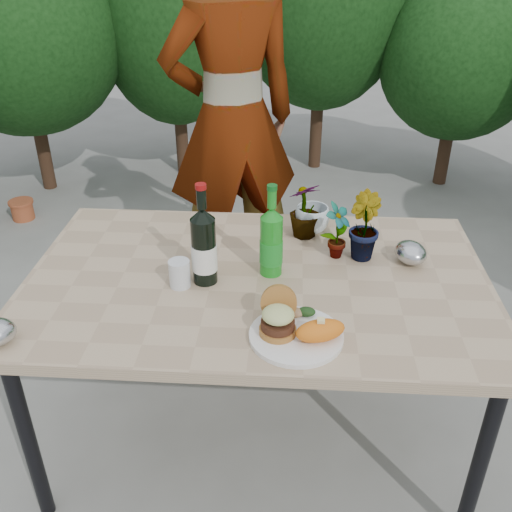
# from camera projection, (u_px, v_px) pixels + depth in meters

# --- Properties ---
(ground) EXTENTS (80.00, 80.00, 0.00)m
(ground) POSITION_uv_depth(u_px,v_px,m) (257.00, 430.00, 2.35)
(ground) COLOR slate
(ground) RESTS_ON ground
(patio_table) EXTENTS (1.60, 1.00, 0.75)m
(patio_table) POSITION_uv_depth(u_px,v_px,m) (257.00, 291.00, 2.00)
(patio_table) COLOR tan
(patio_table) RESTS_ON ground
(shrub_hedge) EXTENTS (6.90, 5.08, 2.19)m
(shrub_hedge) POSITION_uv_depth(u_px,v_px,m) (342.00, 63.00, 3.13)
(shrub_hedge) COLOR #382316
(shrub_hedge) RESTS_ON ground
(dinner_plate) EXTENTS (0.28, 0.28, 0.01)m
(dinner_plate) POSITION_uv_depth(u_px,v_px,m) (296.00, 336.00, 1.68)
(dinner_plate) COLOR white
(dinner_plate) RESTS_ON patio_table
(burger_stack) EXTENTS (0.11, 0.16, 0.11)m
(burger_stack) POSITION_uv_depth(u_px,v_px,m) (278.00, 317.00, 1.67)
(burger_stack) COLOR #B7722D
(burger_stack) RESTS_ON dinner_plate
(sweet_potato) EXTENTS (0.17, 0.12, 0.06)m
(sweet_potato) POSITION_uv_depth(u_px,v_px,m) (320.00, 331.00, 1.64)
(sweet_potato) COLOR orange
(sweet_potato) RESTS_ON dinner_plate
(grilled_veg) EXTENTS (0.08, 0.05, 0.03)m
(grilled_veg) POSITION_uv_depth(u_px,v_px,m) (302.00, 312.00, 1.75)
(grilled_veg) COLOR olive
(grilled_veg) RESTS_ON dinner_plate
(wine_bottle) EXTENTS (0.09, 0.09, 0.36)m
(wine_bottle) POSITION_uv_depth(u_px,v_px,m) (204.00, 247.00, 1.89)
(wine_bottle) COLOR black
(wine_bottle) RESTS_ON patio_table
(sparkling_water) EXTENTS (0.08, 0.08, 0.33)m
(sparkling_water) POSITION_uv_depth(u_px,v_px,m) (271.00, 242.00, 1.94)
(sparkling_water) COLOR #18851D
(sparkling_water) RESTS_ON patio_table
(plastic_cup) EXTENTS (0.07, 0.07, 0.09)m
(plastic_cup) POSITION_uv_depth(u_px,v_px,m) (180.00, 274.00, 1.90)
(plastic_cup) COLOR silver
(plastic_cup) RESTS_ON patio_table
(seedling_left) EXTENTS (0.13, 0.13, 0.21)m
(seedling_left) POSITION_uv_depth(u_px,v_px,m) (337.00, 231.00, 2.04)
(seedling_left) COLOR #1E521C
(seedling_left) RESTS_ON patio_table
(seedling_mid) EXTENTS (0.15, 0.16, 0.25)m
(seedling_mid) POSITION_uv_depth(u_px,v_px,m) (363.00, 226.00, 2.04)
(seedling_mid) COLOR #1F501B
(seedling_mid) RESTS_ON patio_table
(seedling_right) EXTENTS (0.17, 0.17, 0.22)m
(seedling_right) POSITION_uv_depth(u_px,v_px,m) (305.00, 210.00, 2.18)
(seedling_right) COLOR #23521C
(seedling_right) RESTS_ON patio_table
(blue_bowl) EXTENTS (0.17, 0.17, 0.11)m
(blue_bowl) POSITION_uv_depth(u_px,v_px,m) (312.00, 219.00, 2.24)
(blue_bowl) COLOR white
(blue_bowl) RESTS_ON patio_table
(foil_packet_right) EXTENTS (0.15, 0.16, 0.08)m
(foil_packet_right) POSITION_uv_depth(u_px,v_px,m) (411.00, 253.00, 2.04)
(foil_packet_right) COLOR #B0B2B7
(foil_packet_right) RESTS_ON patio_table
(person) EXTENTS (0.82, 0.70, 1.92)m
(person) POSITION_uv_depth(u_px,v_px,m) (232.00, 121.00, 2.84)
(person) COLOR #8F6747
(person) RESTS_ON ground
(terracotta_pot) EXTENTS (0.17, 0.17, 0.14)m
(terracotta_pot) POSITION_uv_depth(u_px,v_px,m) (22.00, 210.00, 4.00)
(terracotta_pot) COLOR #A54C2A
(terracotta_pot) RESTS_ON ground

